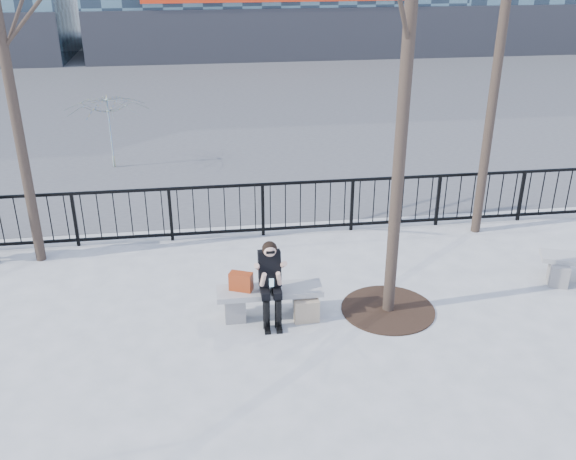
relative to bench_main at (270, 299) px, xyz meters
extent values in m
plane|color=gray|center=(0.00, 0.00, -0.30)|extent=(120.00, 120.00, 0.00)
cube|color=#474747|center=(0.00, 15.00, -0.30)|extent=(60.00, 23.00, 0.01)
cube|color=black|center=(0.00, 3.00, 0.78)|extent=(14.00, 0.05, 0.05)
cube|color=black|center=(0.00, 3.00, -0.18)|extent=(14.00, 0.05, 0.05)
cube|color=#2D2D30|center=(3.00, 21.96, 0.90)|extent=(18.00, 0.08, 2.40)
cylinder|color=black|center=(1.90, -0.10, 3.45)|extent=(0.18, 0.18, 7.50)
cylinder|color=black|center=(-4.00, 2.50, 2.95)|extent=(0.18, 0.18, 6.50)
cylinder|color=black|center=(4.50, 2.60, 3.20)|extent=(0.18, 0.18, 7.00)
cylinder|color=black|center=(1.90, -0.10, -0.29)|extent=(1.50, 1.50, 0.02)
cube|color=slate|center=(-0.55, 0.00, -0.10)|extent=(0.32, 0.38, 0.40)
cube|color=slate|center=(0.55, 0.00, -0.10)|extent=(0.32, 0.38, 0.40)
cube|color=gray|center=(0.00, 0.00, 0.14)|extent=(1.65, 0.46, 0.09)
cube|color=slate|center=(5.03, 0.33, -0.11)|extent=(0.31, 0.36, 0.38)
cube|color=#973312|center=(-0.44, 0.02, 0.33)|extent=(0.39, 0.29, 0.29)
cube|color=#CBAF90|center=(0.55, -0.26, -0.12)|extent=(0.39, 0.15, 0.37)
imported|color=gold|center=(-3.22, 7.57, 0.64)|extent=(2.54, 2.57, 1.89)
camera|label=1|loc=(-0.89, -8.62, 5.19)|focal=40.00mm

